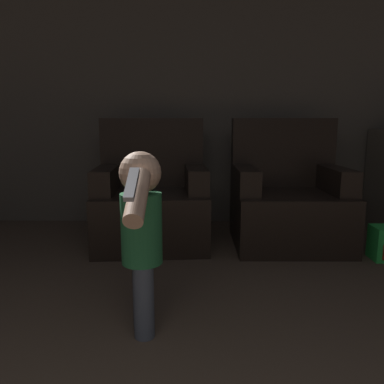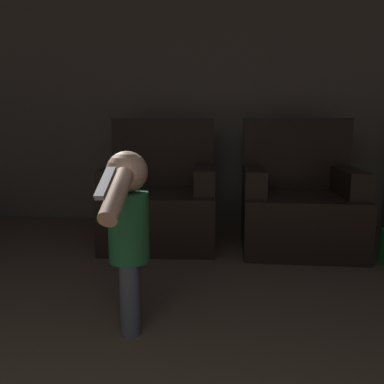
% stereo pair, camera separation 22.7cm
% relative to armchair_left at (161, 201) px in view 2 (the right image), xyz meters
% --- Properties ---
extents(wall_back, '(8.40, 0.05, 2.60)m').
position_rel_armchair_left_xyz_m(wall_back, '(0.33, 0.72, 0.95)').
color(wall_back, '#51493F').
rests_on(wall_back, ground_plane).
extents(armchair_left, '(0.95, 0.87, 1.04)m').
position_rel_armchair_left_xyz_m(armchair_left, '(0.00, 0.00, 0.00)').
color(armchair_left, black).
rests_on(armchair_left, ground_plane).
extents(armchair_right, '(0.90, 0.81, 1.04)m').
position_rel_armchair_left_xyz_m(armchair_right, '(1.13, 0.00, 0.00)').
color(armchair_right, black).
rests_on(armchair_right, ground_plane).
extents(person_toddler, '(0.19, 0.59, 0.87)m').
position_rel_armchair_left_xyz_m(person_toddler, '(0.13, -1.42, 0.16)').
color(person_toddler, '#474C56').
rests_on(person_toddler, ground_plane).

